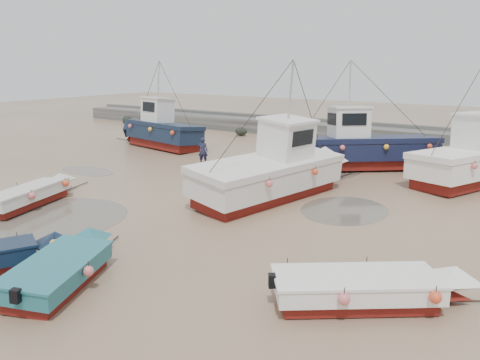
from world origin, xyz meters
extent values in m
plane|color=#A28262|center=(0.00, 0.00, 0.00)|extent=(120.00, 120.00, 0.00)
cube|color=gray|center=(0.00, 22.00, 0.60)|extent=(60.00, 2.20, 1.20)
cube|color=gray|center=(0.00, 23.21, 1.32)|extent=(60.00, 0.60, 0.25)
ellipsoid|color=black|center=(5.10, 19.02, 0.29)|extent=(0.84, 0.86, 0.51)
ellipsoid|color=black|center=(7.80, 20.56, 0.34)|extent=(0.98, 1.07, 0.72)
ellipsoid|color=black|center=(-5.07, 20.46, 0.35)|extent=(0.99, 0.80, 0.58)
ellipsoid|color=black|center=(-23.51, 19.66, 0.23)|extent=(0.65, 0.64, 0.43)
ellipsoid|color=black|center=(-4.31, 20.27, 0.21)|extent=(0.61, 0.53, 0.32)
ellipsoid|color=black|center=(-9.17, 19.34, 0.38)|extent=(1.09, 0.88, 0.72)
ellipsoid|color=black|center=(-7.25, 19.65, 0.23)|extent=(0.65, 0.60, 0.37)
ellipsoid|color=black|center=(-0.92, 19.60, 0.22)|extent=(0.64, 0.62, 0.48)
ellipsoid|color=black|center=(-23.42, 19.80, 0.38)|extent=(1.10, 0.87, 0.86)
ellipsoid|color=black|center=(7.84, 20.42, 0.19)|extent=(0.55, 0.45, 0.29)
cylinder|color=#5F584D|center=(-3.47, -2.89, 0.00)|extent=(5.44, 5.44, 0.01)
cylinder|color=#5F584D|center=(5.88, 4.36, 0.00)|extent=(3.57, 3.57, 0.01)
cylinder|color=#5F584D|center=(-9.28, 3.20, 0.00)|extent=(3.86, 3.86, 0.01)
cylinder|color=#5F584D|center=(1.35, 11.07, 0.00)|extent=(5.67, 5.67, 0.01)
cube|color=maroon|center=(-5.85, -2.78, 0.15)|extent=(2.25, 4.01, 0.30)
cube|color=silver|center=(-5.85, -2.78, 0.53)|extent=(2.54, 4.33, 0.45)
pyramid|color=silver|center=(-6.49, -0.48, 0.98)|extent=(1.64, 1.09, 0.90)
cube|color=brown|center=(-5.85, -2.78, 0.69)|extent=(2.07, 3.63, 0.10)
cube|color=silver|center=(-5.85, -2.78, 0.78)|extent=(2.62, 4.44, 0.07)
cylinder|color=black|center=(-6.74, 0.45, 0.03)|extent=(0.57, 1.94, 0.04)
sphere|color=#E84D2A|center=(-4.86, -3.07, 0.63)|extent=(0.30, 0.30, 0.30)
sphere|color=#E84D2A|center=(-6.83, -2.49, 0.63)|extent=(0.30, 0.30, 0.30)
sphere|color=#E84D2A|center=(-5.44, -0.99, 0.63)|extent=(0.30, 0.30, 0.30)
pyramid|color=black|center=(0.11, -5.91, 0.98)|extent=(1.91, 1.48, 0.90)
cylinder|color=black|center=(0.56, -5.07, 0.03)|extent=(0.98, 1.78, 0.04)
sphere|color=#E84D2A|center=(-1.15, -6.10, 0.63)|extent=(0.30, 0.30, 0.30)
cube|color=maroon|center=(1.83, -6.80, 0.15)|extent=(2.52, 3.50, 0.30)
cube|color=#216772|center=(1.83, -6.80, 0.53)|extent=(2.83, 3.81, 0.45)
pyramid|color=#216772|center=(1.00, -4.89, 0.98)|extent=(1.74, 1.28, 0.90)
cube|color=brown|center=(1.83, -6.80, 0.69)|extent=(2.32, 3.18, 0.10)
cube|color=#216772|center=(1.83, -6.80, 0.78)|extent=(2.92, 3.91, 0.07)
cube|color=black|center=(2.54, -8.46, 0.70)|extent=(0.27, 0.25, 0.35)
cylinder|color=black|center=(0.65, -4.07, 0.03)|extent=(0.83, 1.85, 0.04)
sphere|color=#E84D2A|center=(2.66, -6.44, 0.63)|extent=(0.30, 0.30, 0.30)
sphere|color=#E84D2A|center=(0.44, -5.89, 0.63)|extent=(0.30, 0.30, 0.30)
cube|color=maroon|center=(9.06, -3.17, 0.15)|extent=(3.94, 3.36, 0.30)
cube|color=white|center=(9.06, -3.17, 0.53)|extent=(4.31, 3.72, 0.45)
pyramid|color=white|center=(11.03, -1.76, 0.98)|extent=(1.52, 1.73, 0.90)
cube|color=brown|center=(9.06, -3.17, 0.69)|extent=(3.59, 3.07, 0.10)
cube|color=white|center=(9.06, -3.17, 0.78)|extent=(4.43, 3.82, 0.07)
cube|color=black|center=(7.29, -4.42, 0.70)|extent=(0.27, 0.28, 0.35)
sphere|color=#E84D2A|center=(7.18, -3.37, 0.63)|extent=(0.30, 0.30, 0.30)
sphere|color=#E84D2A|center=(9.15, -4.24, 0.63)|extent=(0.30, 0.30, 0.30)
sphere|color=#E84D2A|center=(8.97, -2.09, 0.63)|extent=(0.30, 0.30, 0.30)
sphere|color=#E84D2A|center=(10.94, -2.97, 0.63)|extent=(0.30, 0.30, 0.30)
cube|color=maroon|center=(-10.66, 11.21, 0.28)|extent=(6.16, 2.94, 0.55)
cube|color=#121F35|center=(-10.66, 11.21, 1.02)|extent=(6.64, 3.35, 0.95)
pyramid|color=#121F35|center=(-14.32, 11.89, 1.72)|extent=(1.81, 2.46, 1.40)
cube|color=brown|center=(-10.66, 11.21, 1.54)|extent=(6.48, 3.24, 0.08)
cube|color=#121F35|center=(-10.66, 11.21, 1.68)|extent=(6.79, 3.42, 0.30)
cube|color=white|center=(-11.51, 11.37, 2.65)|extent=(2.25, 1.90, 1.70)
cube|color=white|center=(-11.51, 11.37, 3.56)|extent=(2.43, 2.06, 0.12)
cube|color=black|center=(-12.51, 11.55, 2.91)|extent=(0.29, 1.32, 0.68)
cylinder|color=#B7B7B2|center=(-11.51, 11.37, 4.92)|extent=(0.10, 0.10, 2.60)
cylinder|color=black|center=(-15.38, 12.08, 0.03)|extent=(2.96, 0.59, 0.05)
sphere|color=#DD696E|center=(-8.40, 9.54, 1.38)|extent=(0.30, 0.30, 0.30)
sphere|color=#DD696E|center=(-9.19, 12.20, 1.38)|extent=(0.30, 0.30, 0.30)
sphere|color=#DD696E|center=(-10.88, 9.99, 1.38)|extent=(0.30, 0.30, 0.30)
sphere|color=#DD696E|center=(-11.67, 12.66, 1.38)|extent=(0.30, 0.30, 0.30)
sphere|color=#DD696E|center=(-13.36, 10.45, 1.38)|extent=(0.30, 0.30, 0.30)
cube|color=maroon|center=(2.26, 4.00, 0.28)|extent=(3.76, 7.50, 0.55)
cube|color=silver|center=(2.26, 4.00, 1.02)|extent=(4.26, 8.09, 0.95)
pyramid|color=silver|center=(3.23, 8.29, 1.72)|extent=(2.89, 1.97, 1.40)
cube|color=brown|center=(2.26, 4.00, 1.54)|extent=(4.12, 7.90, 0.08)
cube|color=silver|center=(2.26, 4.00, 1.68)|extent=(4.35, 8.28, 0.30)
cube|color=white|center=(2.49, 5.02, 2.65)|extent=(2.24, 2.36, 1.70)
cube|color=white|center=(2.49, 5.02, 3.56)|extent=(2.42, 2.54, 0.12)
cube|color=black|center=(2.72, 6.02, 2.91)|extent=(1.54, 0.39, 0.68)
cylinder|color=#B7B7B2|center=(2.49, 5.02, 4.92)|extent=(0.10, 0.10, 2.60)
cylinder|color=black|center=(3.49, 9.44, 0.03)|extent=(0.71, 2.94, 0.05)
sphere|color=#DD696E|center=(0.19, 1.33, 1.38)|extent=(0.30, 0.30, 0.30)
sphere|color=#DD696E|center=(3.33, 2.19, 1.38)|extent=(0.30, 0.30, 0.30)
sphere|color=#DD696E|center=(0.86, 4.32, 1.38)|extent=(0.30, 0.30, 0.30)
sphere|color=#DD696E|center=(4.00, 5.18, 1.38)|extent=(0.30, 0.30, 0.30)
sphere|color=#DD696E|center=(1.53, 7.31, 1.38)|extent=(0.30, 0.30, 0.30)
cube|color=maroon|center=(3.91, 12.79, 0.28)|extent=(7.29, 6.44, 0.55)
cube|color=#131834|center=(3.91, 12.79, 1.02)|extent=(7.98, 7.11, 0.95)
pyramid|color=#131834|center=(0.37, 10.03, 1.72)|extent=(2.88, 3.13, 1.40)
cube|color=brown|center=(3.91, 12.79, 1.54)|extent=(7.77, 6.91, 0.08)
cube|color=#131834|center=(3.91, 12.79, 1.68)|extent=(8.15, 7.26, 0.30)
cube|color=white|center=(3.06, 12.13, 2.65)|extent=(2.81, 2.81, 1.70)
cube|color=white|center=(3.06, 12.13, 3.56)|extent=(3.03, 3.03, 0.12)
cube|color=black|center=(2.26, 11.51, 2.91)|extent=(1.09, 1.37, 0.68)
cylinder|color=#B7B7B2|center=(3.06, 12.13, 4.92)|extent=(0.10, 0.10, 2.60)
cylinder|color=black|center=(-0.57, 9.30, 0.03)|extent=(2.40, 1.89, 0.05)
sphere|color=#DD696E|center=(7.34, 13.50, 1.38)|extent=(0.30, 0.30, 0.30)
sphere|color=#DD696E|center=(4.44, 15.17, 1.38)|extent=(0.30, 0.30, 0.30)
sphere|color=#DD696E|center=(5.36, 11.96, 1.38)|extent=(0.30, 0.30, 0.30)
sphere|color=#DD696E|center=(2.46, 13.63, 1.38)|extent=(0.30, 0.30, 0.30)
sphere|color=#DD696E|center=(3.38, 10.42, 1.38)|extent=(0.30, 0.30, 0.30)
sphere|color=#DD696E|center=(0.48, 12.09, 1.38)|extent=(0.30, 0.30, 0.30)
cube|color=maroon|center=(9.53, 11.67, 0.28)|extent=(4.51, 6.26, 0.55)
cube|color=white|center=(9.53, 11.67, 1.02)|extent=(5.05, 6.81, 0.95)
cube|color=brown|center=(9.53, 11.67, 1.54)|extent=(4.89, 6.64, 0.08)
cube|color=white|center=(9.53, 11.67, 1.68)|extent=(5.16, 6.96, 0.30)
sphere|color=#DD696E|center=(7.17, 10.01, 1.38)|extent=(0.30, 0.30, 0.30)
sphere|color=#DD696E|center=(10.13, 9.55, 1.38)|extent=(0.30, 0.30, 0.30)
sphere|color=#DD696E|center=(7.87, 11.52, 1.38)|extent=(0.30, 0.30, 0.30)
sphere|color=#DD696E|center=(8.58, 13.03, 1.38)|extent=(0.30, 0.30, 0.30)
sphere|color=#DD696E|center=(9.28, 14.54, 1.38)|extent=(0.30, 0.30, 0.30)
imported|color=#1C1E3B|center=(-4.81, 8.38, 0.00)|extent=(0.72, 0.61, 1.67)
camera|label=1|loc=(12.58, -13.95, 6.10)|focal=35.00mm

